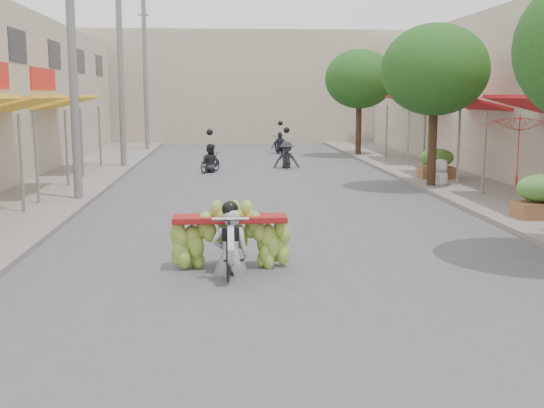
{
  "coord_description": "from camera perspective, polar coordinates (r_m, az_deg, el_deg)",
  "views": [
    {
      "loc": [
        -1.3,
        -7.42,
        2.99
      ],
      "look_at": [
        -0.45,
        4.39,
        1.1
      ],
      "focal_mm": 45.0,
      "sensor_mm": 36.0,
      "label": 1
    }
  ],
  "objects": [
    {
      "name": "utility_pole_back",
      "position": [
        37.66,
        -10.55,
        10.49
      ],
      "size": [
        0.6,
        0.24,
        8.0
      ],
      "color": "slate",
      "rests_on": "ground"
    },
    {
      "name": "utility_pole_mid",
      "position": [
        19.88,
        -16.36,
        11.69
      ],
      "size": [
        0.6,
        0.24,
        8.0
      ],
      "color": "slate",
      "rests_on": "ground"
    },
    {
      "name": "pedestrian",
      "position": [
        22.96,
        13.99,
        3.68
      ],
      "size": [
        0.95,
        0.83,
        1.65
      ],
      "rotation": [
        0.0,
        0.0,
        3.68
      ],
      "color": "white",
      "rests_on": "ground"
    },
    {
      "name": "sidewalk_right",
      "position": [
        24.09,
        16.08,
        1.72
      ],
      "size": [
        4.0,
        60.0,
        0.12
      ],
      "primitive_type": "cube",
      "color": "gray",
      "rests_on": "ground"
    },
    {
      "name": "street_tree_mid",
      "position": [
        22.46,
        13.48,
        10.84
      ],
      "size": [
        3.4,
        3.4,
        5.25
      ],
      "color": "#3A2719",
      "rests_on": "ground"
    },
    {
      "name": "produce_crate_mid",
      "position": [
        17.3,
        21.62,
        0.86
      ],
      "size": [
        1.2,
        0.88,
        1.16
      ],
      "color": "brown",
      "rests_on": "ground"
    },
    {
      "name": "bg_motorbike_c",
      "position": [
        35.46,
        0.7,
        5.5
      ],
      "size": [
        1.08,
        1.75,
        1.95
      ],
      "color": "black",
      "rests_on": "ground"
    },
    {
      "name": "banana_motorbike",
      "position": [
        11.64,
        -3.52,
        -2.29
      ],
      "size": [
        2.2,
        1.91,
        2.11
      ],
      "color": "black",
      "rests_on": "ground"
    },
    {
      "name": "bg_motorbike_a",
      "position": [
        26.89,
        -5.22,
        4.32
      ],
      "size": [
        1.11,
        1.5,
        1.95
      ],
      "color": "black",
      "rests_on": "ground"
    },
    {
      "name": "market_umbrella",
      "position": [
        18.41,
        20.11,
        7.1
      ],
      "size": [
        2.29,
        2.29,
        1.87
      ],
      "rotation": [
        0.0,
        0.0,
        -0.12
      ],
      "color": "red",
      "rests_on": "ground"
    },
    {
      "name": "sidewalk_left",
      "position": [
        23.32,
        -18.24,
        1.39
      ],
      "size": [
        4.0,
        60.0,
        0.12
      ],
      "primitive_type": "cube",
      "color": "gray",
      "rests_on": "ground"
    },
    {
      "name": "street_tree_far",
      "position": [
        34.1,
        7.33,
        10.32
      ],
      "size": [
        3.4,
        3.4,
        5.25
      ],
      "color": "#3A2719",
      "rests_on": "ground"
    },
    {
      "name": "far_building",
      "position": [
        45.45,
        -2.52,
        9.69
      ],
      "size": [
        20.0,
        6.0,
        7.0
      ],
      "primitive_type": "cube",
      "color": "#B7A891",
      "rests_on": "ground"
    },
    {
      "name": "utility_pole_far",
      "position": [
        28.74,
        -12.55,
        10.91
      ],
      "size": [
        0.6,
        0.24,
        8.0
      ],
      "color": "slate",
      "rests_on": "ground"
    },
    {
      "name": "produce_crate_far",
      "position": [
        24.7,
        13.6,
        3.52
      ],
      "size": [
        1.2,
        0.88,
        1.16
      ],
      "color": "brown",
      "rests_on": "ground"
    },
    {
      "name": "bg_motorbike_b",
      "position": [
        28.31,
        1.22,
        4.79
      ],
      "size": [
        1.07,
        1.5,
        1.95
      ],
      "color": "black",
      "rests_on": "ground"
    },
    {
      "name": "ground",
      "position": [
        8.11,
        5.54,
        -12.61
      ],
      "size": [
        120.0,
        120.0,
        0.0
      ],
      "primitive_type": "plane",
      "color": "#535257",
      "rests_on": "ground"
    }
  ]
}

